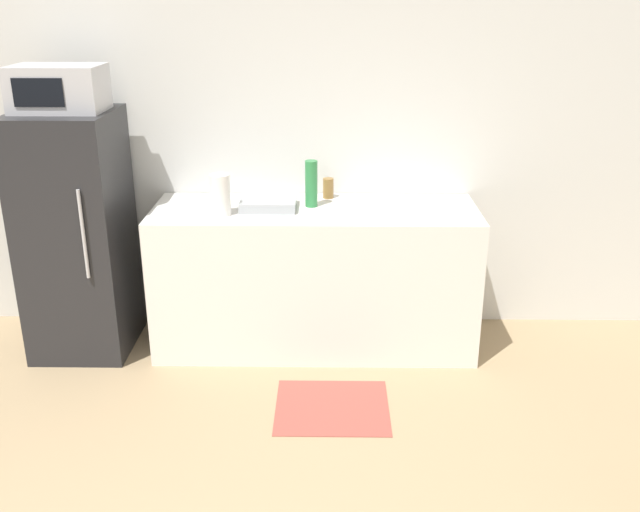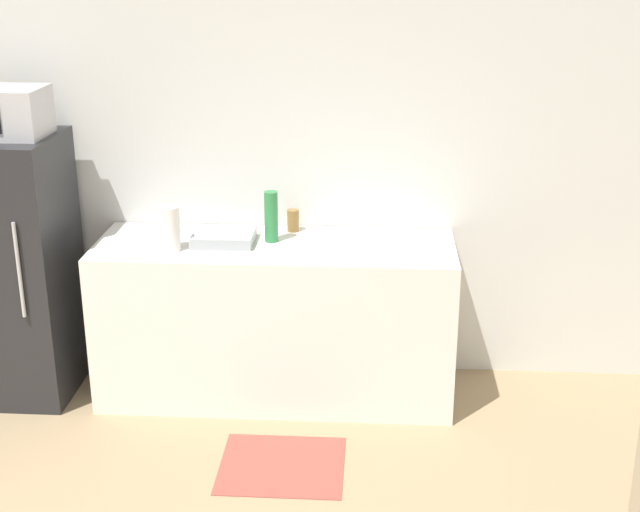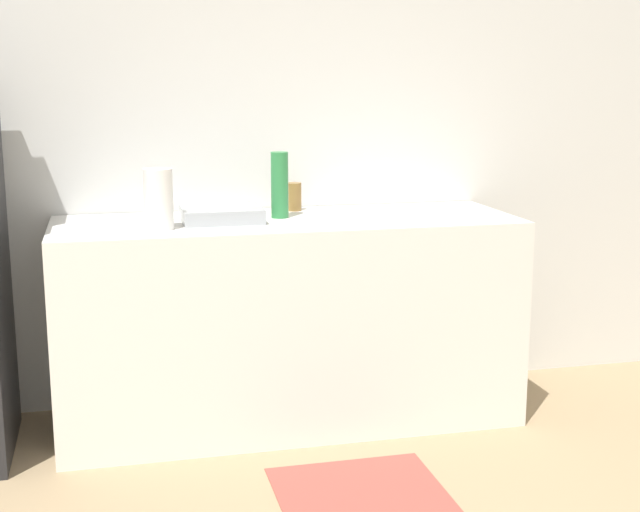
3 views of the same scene
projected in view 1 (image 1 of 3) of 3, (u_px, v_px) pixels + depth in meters
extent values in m
cube|color=silver|center=(265.00, 132.00, 4.55)|extent=(8.00, 0.06, 2.60)
cube|color=#232326|center=(77.00, 234.00, 4.36)|extent=(0.58, 0.63, 1.50)
cylinder|color=#B7B7BC|center=(83.00, 235.00, 4.01)|extent=(0.02, 0.02, 0.52)
cube|color=#BCBCC1|center=(58.00, 88.00, 4.05)|extent=(0.51, 0.34, 0.26)
cube|color=black|center=(38.00, 93.00, 3.89)|extent=(0.28, 0.01, 0.16)
cube|color=silver|center=(315.00, 277.00, 4.49)|extent=(1.98, 0.68, 0.91)
cube|color=#9EA3A8|center=(269.00, 203.00, 4.33)|extent=(0.33, 0.28, 0.06)
cylinder|color=#2D7F42|center=(311.00, 184.00, 4.33)|extent=(0.08, 0.08, 0.28)
cylinder|color=olive|center=(328.00, 188.00, 4.53)|extent=(0.07, 0.07, 0.13)
cylinder|color=white|center=(220.00, 195.00, 4.17)|extent=(0.12, 0.12, 0.24)
cube|color=#99473D|center=(332.00, 407.00, 3.92)|extent=(0.62, 0.55, 0.01)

